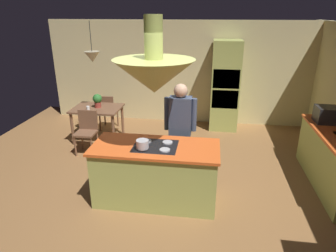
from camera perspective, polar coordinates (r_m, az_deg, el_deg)
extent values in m
plane|color=olive|center=(4.97, -1.85, -12.44)|extent=(8.16, 8.16, 0.00)
cube|color=beige|center=(7.70, 2.56, 10.12)|extent=(6.80, 0.10, 2.55)
cube|color=#A8B259|center=(4.57, -2.35, -9.26)|extent=(1.80, 0.77, 0.87)
cube|color=#E05B23|center=(4.36, -2.44, -4.09)|extent=(1.86, 0.83, 0.04)
cube|color=black|center=(4.35, -2.44, -3.91)|extent=(0.64, 0.52, 0.01)
cylinder|color=#B2B2B7|center=(4.26, -4.89, -4.32)|extent=(0.15, 0.15, 0.02)
cylinder|color=#B2B2B7|center=(4.21, -0.62, -4.60)|extent=(0.15, 0.15, 0.02)
cylinder|color=#B2B2B7|center=(4.49, -4.15, -2.91)|extent=(0.15, 0.15, 0.02)
cylinder|color=#B2B2B7|center=(4.44, -0.10, -3.16)|extent=(0.15, 0.15, 0.02)
cube|color=#A8B259|center=(5.62, 29.38, -6.09)|extent=(0.62, 2.03, 0.87)
cube|color=#A8B259|center=(7.33, 10.87, 7.52)|extent=(0.66, 0.62, 2.13)
cube|color=black|center=(6.99, 11.08, 8.83)|extent=(0.60, 0.04, 0.44)
cube|color=black|center=(7.11, 10.81, 5.05)|extent=(0.60, 0.04, 0.44)
cube|color=brown|center=(6.76, -13.42, 3.29)|extent=(1.04, 0.81, 0.04)
cylinder|color=brown|center=(6.77, -17.81, -0.56)|extent=(0.06, 0.06, 0.72)
cylinder|color=brown|center=(6.43, -10.42, -1.02)|extent=(0.06, 0.06, 0.72)
cylinder|color=brown|center=(7.35, -15.55, 1.41)|extent=(0.06, 0.06, 0.72)
cylinder|color=brown|center=(7.04, -8.69, 1.09)|extent=(0.06, 0.06, 0.72)
cylinder|color=tan|center=(5.15, 1.25, -5.80)|extent=(0.14, 0.14, 0.83)
cylinder|color=tan|center=(5.13, 3.26, -5.93)|extent=(0.14, 0.14, 0.83)
cube|color=#3F4C66|center=(4.85, 2.38, 1.90)|extent=(0.36, 0.22, 0.64)
cylinder|color=#3F4C66|center=(4.86, -0.20, 2.38)|extent=(0.09, 0.09, 0.54)
cylinder|color=#3F4C66|center=(4.82, 4.99, 2.13)|extent=(0.09, 0.09, 0.54)
sphere|color=tan|center=(4.73, 2.45, 6.72)|extent=(0.22, 0.22, 0.22)
cone|color=#A8B259|center=(4.03, -2.67, 9.49)|extent=(1.10, 1.10, 0.45)
cylinder|color=#A8B259|center=(3.95, -2.80, 16.60)|extent=(0.24, 0.24, 0.55)
cone|color=beige|center=(6.51, -14.27, 12.70)|extent=(0.32, 0.32, 0.22)
cylinder|color=black|center=(6.47, -14.61, 16.28)|extent=(0.01, 0.01, 0.60)
cube|color=brown|center=(6.25, -15.48, -1.33)|extent=(0.40, 0.40, 0.04)
cube|color=brown|center=(6.32, -15.05, 1.13)|extent=(0.40, 0.04, 0.42)
cylinder|color=brown|center=(6.26, -17.31, -3.72)|extent=(0.04, 0.04, 0.43)
cylinder|color=brown|center=(6.13, -14.43, -3.97)|extent=(0.04, 0.04, 0.43)
cylinder|color=brown|center=(6.54, -16.09, -2.49)|extent=(0.04, 0.04, 0.43)
cylinder|color=brown|center=(6.41, -13.31, -2.70)|extent=(0.04, 0.04, 0.43)
cube|color=brown|center=(7.48, -11.31, 2.77)|extent=(0.40, 0.40, 0.04)
cube|color=brown|center=(7.25, -11.90, 3.97)|extent=(0.40, 0.04, 0.42)
cylinder|color=brown|center=(7.65, -9.58, 1.52)|extent=(0.04, 0.04, 0.43)
cylinder|color=brown|center=(7.76, -11.98, 1.63)|extent=(0.04, 0.04, 0.43)
cylinder|color=brown|center=(7.35, -10.36, 0.64)|extent=(0.04, 0.04, 0.43)
cylinder|color=brown|center=(7.46, -12.84, 0.76)|extent=(0.04, 0.04, 0.43)
cylinder|color=#99382D|center=(6.75, -13.26, 3.99)|extent=(0.14, 0.14, 0.12)
sphere|color=#2D722D|center=(6.71, -13.36, 5.13)|extent=(0.20, 0.20, 0.20)
cylinder|color=white|center=(6.61, -15.05, 3.31)|extent=(0.07, 0.07, 0.09)
cube|color=#232326|center=(5.93, 28.50, 1.90)|extent=(0.46, 0.36, 0.28)
cylinder|color=#B2B2B7|center=(4.23, -4.91, -3.46)|extent=(0.18, 0.18, 0.12)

